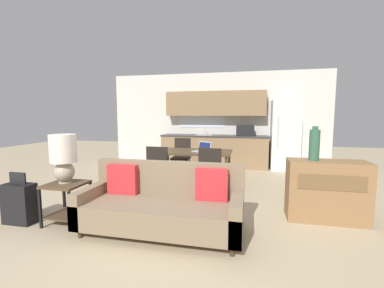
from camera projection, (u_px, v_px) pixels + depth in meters
ground_plane at (168, 230)px, 3.29m from camera, size 20.00×20.00×0.00m
wall_back at (216, 119)px, 7.63m from camera, size 6.40×0.07×2.70m
kitchen_counter at (215, 137)px, 7.39m from camera, size 3.03×0.65×2.15m
refrigerator at (285, 135)px, 6.87m from camera, size 0.73×0.71×1.86m
dining_table at (194, 154)px, 5.31m from camera, size 1.50×0.84×0.73m
couch at (163, 205)px, 3.26m from camera, size 2.02×0.80×0.85m
side_table at (66, 196)px, 3.48m from camera, size 0.48×0.48×0.56m
table_lamp at (63, 155)px, 3.44m from camera, size 0.34×0.34×0.66m
credenza at (326, 191)px, 3.57m from camera, size 1.04×0.44×0.84m
vase at (314, 145)px, 3.54m from camera, size 0.14×0.14×0.47m
dining_chair_far_left at (182, 155)px, 6.19m from camera, size 0.43×0.43×0.91m
dining_chair_near_right at (211, 170)px, 4.50m from camera, size 0.47×0.47×0.91m
dining_chair_near_left at (160, 168)px, 4.69m from camera, size 0.43×0.43×0.91m
laptop at (203, 149)px, 5.20m from camera, size 0.41×0.38×0.20m
suitcase at (20, 203)px, 3.49m from camera, size 0.41×0.22×0.71m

